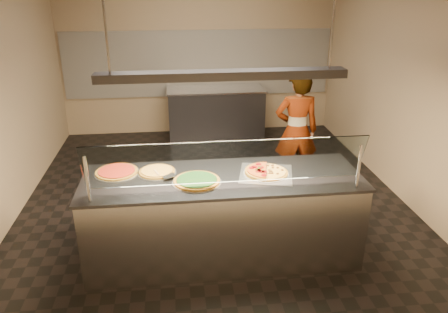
{
  "coord_description": "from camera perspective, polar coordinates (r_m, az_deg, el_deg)",
  "views": [
    {
      "loc": [
        -0.48,
        -5.11,
        2.78
      ],
      "look_at": [
        0.01,
        -0.88,
        1.02
      ],
      "focal_mm": 35.0,
      "sensor_mm": 36.0,
      "label": 1
    }
  ],
  "objects": [
    {
      "name": "pizza_cheese",
      "position": [
        4.5,
        -8.75,
        -1.91
      ],
      "size": [
        0.39,
        0.39,
        0.03
      ],
      "color": "silver",
      "rests_on": "serving_counter"
    },
    {
      "name": "lamp_rod_left",
      "position": [
        3.98,
        -15.39,
        17.59
      ],
      "size": [
        0.02,
        0.02,
        1.01
      ],
      "primitive_type": "cylinder",
      "color": "#B7B7BC",
      "rests_on": "ceiling"
    },
    {
      "name": "perforated_tray",
      "position": [
        4.44,
        5.49,
        -2.21
      ],
      "size": [
        0.63,
        0.63,
        0.01
      ],
      "color": "silver",
      "rests_on": "serving_counter"
    },
    {
      "name": "wall_right",
      "position": [
        6.06,
        23.37,
        8.41
      ],
      "size": [
        0.02,
        6.0,
        3.0
      ],
      "primitive_type": "cube",
      "color": "#977F61",
      "rests_on": "ground"
    },
    {
      "name": "heat_lamp_housing",
      "position": [
        4.04,
        -0.19,
        10.59
      ],
      "size": [
        2.3,
        0.18,
        0.08
      ],
      "primitive_type": "cube",
      "color": "#39393E",
      "rests_on": "ceiling"
    },
    {
      "name": "wall_back",
      "position": [
        8.23,
        -3.33,
        13.43
      ],
      "size": [
        5.0,
        0.02,
        3.0
      ],
      "primitive_type": "cube",
      "color": "#977F61",
      "rests_on": "ground"
    },
    {
      "name": "pizza_tomato",
      "position": [
        4.58,
        -13.83,
        -1.9
      ],
      "size": [
        0.45,
        0.45,
        0.03
      ],
      "color": "silver",
      "rests_on": "serving_counter"
    },
    {
      "name": "pizza_spinach",
      "position": [
        4.25,
        -3.58,
        -3.16
      ],
      "size": [
        0.48,
        0.48,
        0.03
      ],
      "color": "silver",
      "rests_on": "serving_counter"
    },
    {
      "name": "lamp_rod_right",
      "position": [
        4.2,
        14.2,
        17.91
      ],
      "size": [
        0.02,
        0.02,
        1.01
      ],
      "primitive_type": "cylinder",
      "color": "#B7B7BC",
      "rests_on": "ceiling"
    },
    {
      "name": "wall_front",
      "position": [
        2.5,
        5.46,
        -8.34
      ],
      "size": [
        5.0,
        0.02,
        3.0
      ],
      "primitive_type": "cube",
      "color": "#977F61",
      "rests_on": "ground"
    },
    {
      "name": "prep_table",
      "position": [
        8.04,
        -1.08,
        5.68
      ],
      "size": [
        1.75,
        0.74,
        0.93
      ],
      "color": "#39393E",
      "rests_on": "ground"
    },
    {
      "name": "ground",
      "position": [
        5.84,
        -1.14,
        -6.11
      ],
      "size": [
        5.0,
        6.0,
        0.02
      ],
      "primitive_type": "cube",
      "color": "black",
      "rests_on": "ground"
    },
    {
      "name": "half_pizza_pepperoni",
      "position": [
        4.41,
        4.19,
        -1.95
      ],
      "size": [
        0.31,
        0.47,
        0.05
      ],
      "color": "brown",
      "rests_on": "perforated_tray"
    },
    {
      "name": "pizza_spatula",
      "position": [
        4.4,
        -8.15,
        -2.23
      ],
      "size": [
        0.23,
        0.22,
        0.02
      ],
      "color": "#B7B7BC",
      "rests_on": "pizza_spinach"
    },
    {
      "name": "tile_band",
      "position": [
        8.24,
        -3.29,
        12.03
      ],
      "size": [
        4.9,
        0.02,
        1.2
      ],
      "primitive_type": "cube",
      "color": "silver",
      "rests_on": "wall_back"
    },
    {
      "name": "worker",
      "position": [
        6.08,
        9.43,
        3.34
      ],
      "size": [
        0.62,
        0.43,
        1.65
      ],
      "primitive_type": "imported",
      "rotation": [
        0.0,
        0.0,
        3.09
      ],
      "color": "#39313F",
      "rests_on": "ground"
    },
    {
      "name": "half_pizza_sausage",
      "position": [
        4.45,
        6.81,
        -1.89
      ],
      "size": [
        0.31,
        0.47,
        0.04
      ],
      "color": "brown",
      "rests_on": "perforated_tray"
    },
    {
      "name": "sneeze_guard",
      "position": [
        3.93,
        0.39,
        -0.82
      ],
      "size": [
        2.55,
        0.18,
        0.54
      ],
      "color": "#B7B7BC",
      "rests_on": "serving_counter"
    },
    {
      "name": "serving_counter",
      "position": [
        4.58,
        -0.17,
        -7.9
      ],
      "size": [
        2.79,
        0.94,
        0.93
      ],
      "color": "#B7B7BC",
      "rests_on": "ground"
    }
  ]
}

